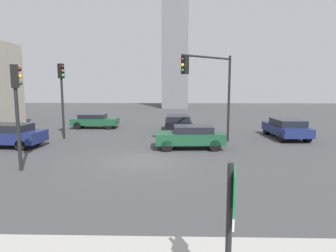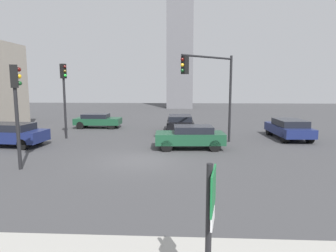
% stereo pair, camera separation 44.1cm
% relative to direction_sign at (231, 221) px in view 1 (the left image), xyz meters
% --- Properties ---
extents(ground_plane, '(91.47, 91.47, 0.00)m').
position_rel_direction_sign_xyz_m(ground_plane, '(-2.61, 10.24, -1.71)').
color(ground_plane, '#424244').
extents(direction_sign, '(0.19, 0.77, 2.50)m').
position_rel_direction_sign_xyz_m(direction_sign, '(0.00, 0.00, 0.00)').
color(direction_sign, black).
rests_on(direction_sign, ground_plane).
extents(traffic_light_0, '(0.49, 0.44, 4.69)m').
position_rel_direction_sign_xyz_m(traffic_light_0, '(-7.83, 8.40, 1.58)').
color(traffic_light_0, black).
rests_on(traffic_light_0, ground_plane).
extents(traffic_light_1, '(3.35, 3.12, 5.68)m').
position_rel_direction_sign_xyz_m(traffic_light_1, '(1.21, 14.16, 2.40)').
color(traffic_light_1, black).
rests_on(traffic_light_1, ground_plane).
extents(traffic_light_2, '(0.49, 0.44, 5.24)m').
position_rel_direction_sign_xyz_m(traffic_light_2, '(-8.76, 16.14, 1.94)').
color(traffic_light_2, black).
rests_on(traffic_light_2, ground_plane).
extents(car_0, '(2.16, 4.59, 1.35)m').
position_rel_direction_sign_xyz_m(car_0, '(-0.69, 19.59, -0.98)').
color(car_0, black).
rests_on(car_0, ground_plane).
extents(car_1, '(3.97, 1.73, 1.25)m').
position_rel_direction_sign_xyz_m(car_1, '(-7.99, 21.33, -1.03)').
color(car_1, '#19472D').
rests_on(car_1, ground_plane).
extents(car_2, '(4.15, 1.97, 1.39)m').
position_rel_direction_sign_xyz_m(car_2, '(0.01, 13.11, -0.96)').
color(car_2, '#19472D').
rests_on(car_2, ground_plane).
extents(car_3, '(2.22, 4.58, 1.40)m').
position_rel_direction_sign_xyz_m(car_3, '(7.02, 16.77, -0.96)').
color(car_3, navy).
rests_on(car_3, ground_plane).
extents(car_4, '(4.94, 2.36, 1.44)m').
position_rel_direction_sign_xyz_m(car_4, '(-11.38, 13.31, -0.94)').
color(car_4, navy).
rests_on(car_4, ground_plane).
extents(skyline_tower, '(4.07, 4.07, 32.73)m').
position_rel_direction_sign_xyz_m(skyline_tower, '(-1.03, 44.23, 14.65)').
color(skyline_tower, slate).
rests_on(skyline_tower, ground_plane).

